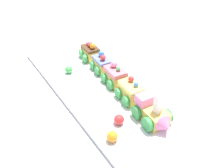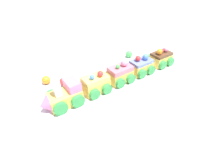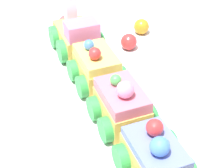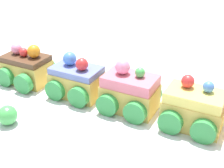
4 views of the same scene
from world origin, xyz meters
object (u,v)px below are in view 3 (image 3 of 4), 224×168
Objects in this scene: cake_car_blueberry at (155,159)px; gumball_red at (129,42)px; cake_car_strawberry at (122,107)px; cake_car_lemon at (97,69)px; gumball_orange at (141,27)px; cake_train_locomotive at (75,35)px.

gumball_red is (0.25, -0.11, -0.01)m from cake_car_blueberry.
cake_car_lemon is at bearing 0.07° from cake_car_strawberry.
cake_car_lemon is 0.17m from gumball_orange.
gumball_red is at bearing -112.71° from cake_train_locomotive.
cake_train_locomotive reaches higher than gumball_red.
cake_train_locomotive is 4.27× the size of gumball_red.
gumball_orange is 0.06m from gumball_red.
cake_car_lemon and cake_car_blueberry have the same top height.
cake_train_locomotive is 0.13m from gumball_orange.
gumball_orange is at bearing -48.32° from cake_car_lemon.
gumball_red is at bearing -26.69° from cake_car_strawberry.
gumball_orange is (-0.01, -0.13, -0.01)m from cake_train_locomotive.
cake_car_blueberry is 2.99× the size of gumball_orange.
cake_train_locomotive reaches higher than gumball_orange.
cake_train_locomotive is 1.42× the size of cake_car_strawberry.
gumball_orange is at bearing -22.89° from cake_car_blueberry.
cake_car_lemon reaches higher than gumball_orange.
cake_train_locomotive is at bearing 87.10° from gumball_orange.
cake_car_lemon is 1.00× the size of cake_car_blueberry.
cake_train_locomotive is 0.20m from cake_car_strawberry.
cake_train_locomotive reaches higher than cake_car_lemon.
gumball_orange is (0.10, -0.14, -0.01)m from cake_car_lemon.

